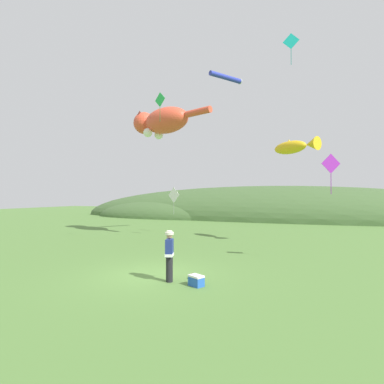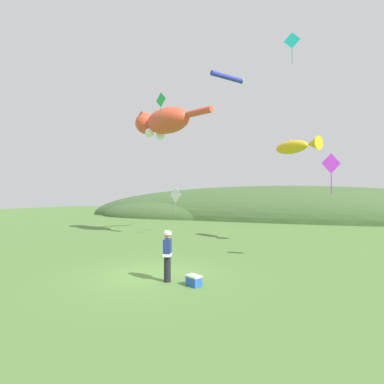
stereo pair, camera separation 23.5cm
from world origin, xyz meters
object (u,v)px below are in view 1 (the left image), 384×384
at_px(kite_giant_cat, 161,122).
at_px(festival_attendant, 169,254).
at_px(kite_spool, 193,276).
at_px(kite_fish_windsock, 295,147).
at_px(kite_diamond_teal, 291,42).
at_px(kite_diamond_white, 174,195).
at_px(kite_tube_streamer, 226,77).
at_px(kite_diamond_violet, 331,164).
at_px(kite_diamond_green, 160,100).
at_px(picnic_cooler, 196,281).

bearing_deg(kite_giant_cat, festival_attendant, -61.04).
xyz_separation_m(kite_spool, kite_fish_windsock, (3.00, 9.65, 5.96)).
xyz_separation_m(kite_spool, kite_giant_cat, (-6.54, 10.01, 8.48)).
distance_m(kite_spool, kite_diamond_teal, 14.26).
height_order(kite_spool, kite_diamond_white, kite_diamond_white).
bearing_deg(kite_spool, kite_tube_streamer, 99.35).
distance_m(kite_giant_cat, kite_tube_streamer, 5.84).
height_order(kite_tube_streamer, kite_diamond_violet, kite_tube_streamer).
height_order(kite_spool, kite_diamond_green, kite_diamond_green).
bearing_deg(festival_attendant, kite_spool, 44.60).
height_order(kite_giant_cat, kite_fish_windsock, kite_giant_cat).
relative_size(festival_attendant, kite_diamond_teal, 0.98).
height_order(festival_attendant, kite_tube_streamer, kite_tube_streamer).
height_order(kite_tube_streamer, kite_diamond_teal, kite_diamond_teal).
xyz_separation_m(picnic_cooler, kite_giant_cat, (-6.94, 10.76, 8.41)).
bearing_deg(kite_spool, kite_giant_cat, 123.17).
bearing_deg(picnic_cooler, festival_attendant, 173.90).
bearing_deg(kite_tube_streamer, kite_spool, -80.65).
distance_m(picnic_cooler, kite_diamond_violet, 7.86).
bearing_deg(picnic_cooler, kite_diamond_green, 126.16).
distance_m(kite_diamond_teal, kite_diamond_white, 13.45).
bearing_deg(kite_diamond_violet, festival_attendant, -137.68).
height_order(kite_diamond_teal, kite_diamond_green, kite_diamond_teal).
height_order(kite_diamond_teal, kite_diamond_white, kite_diamond_teal).
xyz_separation_m(kite_giant_cat, kite_diamond_white, (0.14, 1.93, -5.55)).
height_order(kite_spool, picnic_cooler, picnic_cooler).
xyz_separation_m(kite_spool, kite_tube_streamer, (-1.89, 11.47, 11.70)).
distance_m(kite_diamond_teal, kite_diamond_violet, 8.34).
bearing_deg(kite_tube_streamer, kite_diamond_violet, -47.30).
height_order(kite_tube_streamer, kite_diamond_white, kite_tube_streamer).
height_order(kite_giant_cat, kite_tube_streamer, kite_tube_streamer).
relative_size(kite_diamond_teal, kite_diamond_white, 0.83).
distance_m(kite_giant_cat, kite_fish_windsock, 9.88).
distance_m(festival_attendant, kite_diamond_teal, 14.10).
relative_size(kite_tube_streamer, kite_diamond_white, 1.21).
bearing_deg(kite_fish_windsock, kite_giant_cat, 177.84).
distance_m(kite_fish_windsock, kite_diamond_teal, 6.01).
bearing_deg(kite_diamond_violet, kite_diamond_teal, 118.02).
bearing_deg(kite_diamond_green, kite_spool, -52.88).
relative_size(festival_attendant, kite_diamond_violet, 1.00).
height_order(kite_giant_cat, kite_diamond_violet, kite_giant_cat).
xyz_separation_m(festival_attendant, kite_giant_cat, (-5.89, 10.65, 7.63)).
height_order(festival_attendant, kite_diamond_violet, kite_diamond_violet).
distance_m(festival_attendant, picnic_cooler, 1.30).
xyz_separation_m(picnic_cooler, kite_fish_windsock, (2.61, 10.40, 5.88)).
distance_m(picnic_cooler, kite_tube_streamer, 17.02).
relative_size(festival_attendant, kite_giant_cat, 0.25).
distance_m(kite_tube_streamer, kite_diamond_teal, 6.12).
xyz_separation_m(kite_spool, kite_diamond_white, (-6.40, 11.94, 2.93)).
height_order(picnic_cooler, kite_diamond_teal, kite_diamond_teal).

